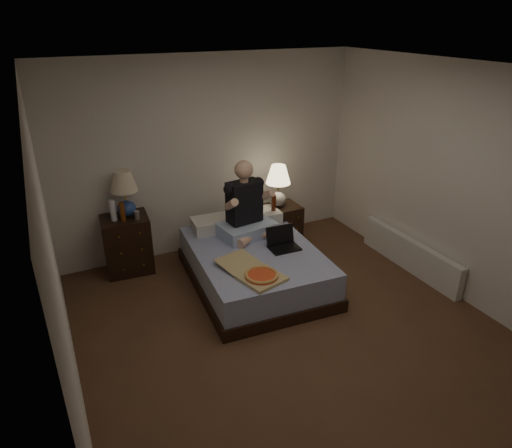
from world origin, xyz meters
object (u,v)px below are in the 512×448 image
bed (255,266)px  person (246,200)px  laptop (285,240)px  nightstand_left (127,243)px  lamp_right (278,186)px  beer_bottle_left (122,212)px  water_bottle (113,210)px  beer_bottle_right (274,203)px  lamp_left (125,194)px  pizza_box (262,276)px  soda_can (137,215)px  radiator (409,254)px  nightstand_right (282,226)px

bed → person: bearing=83.1°
laptop → nightstand_left: bearing=146.8°
lamp_right → beer_bottle_left: bearing=176.4°
water_bottle → beer_bottle_right: water_bottle is taller
lamp_right → laptop: (-0.39, -0.88, -0.30)m
beer_bottle_left → lamp_right: bearing=-3.6°
lamp_left → laptop: bearing=-36.5°
lamp_left → laptop: 1.94m
lamp_left → nightstand_left: bearing=-172.2°
bed → beer_bottle_right: (0.56, 0.59, 0.48)m
bed → lamp_left: 1.74m
lamp_left → water_bottle: bearing=-159.6°
laptop → pizza_box: size_ratio=0.45×
beer_bottle_left → beer_bottle_right: (1.84, -0.26, -0.13)m
water_bottle → soda_can: water_bottle is taller
beer_bottle_right → person: 0.58m
bed → radiator: size_ratio=1.12×
water_bottle → laptop: water_bottle is taller
water_bottle → beer_bottle_left: water_bottle is taller
nightstand_right → water_bottle: water_bottle is taller
person → pizza_box: size_ratio=1.22×
beer_bottle_left → pizza_box: beer_bottle_left is taller
nightstand_right → radiator: 1.68m
nightstand_right → soda_can: bearing=175.7°
bed → laptop: bearing=-21.2°
lamp_right → water_bottle: 2.08m
water_bottle → person: bearing=-20.6°
nightstand_left → lamp_left: lamp_left is taller
laptop → pizza_box: laptop is taller
soda_can → beer_bottle_right: size_ratio=0.43×
bed → water_bottle: 1.76m
lamp_right → bed: bearing=-133.4°
beer_bottle_left → radiator: size_ratio=0.14×
laptop → radiator: (1.55, -0.40, -0.37)m
nightstand_left → beer_bottle_left: size_ratio=3.09×
nightstand_right → radiator: size_ratio=0.36×
bed → laptop: (0.31, -0.14, 0.34)m
nightstand_left → water_bottle: size_ratio=2.84×
laptop → pizza_box: bearing=-135.8°
person → laptop: person is taller
beer_bottle_left → laptop: bearing=-32.1°
nightstand_left → person: 1.56m
lamp_right → pizza_box: 1.68m
pizza_box → radiator: 2.11m
nightstand_left → beer_bottle_right: size_ratio=3.09×
lamp_right → radiator: bearing=-47.6°
radiator → lamp_right: bearing=132.4°
beer_bottle_left → pizza_box: 1.85m
beer_bottle_left → laptop: beer_bottle_left is taller
nightstand_right → pizza_box: nightstand_right is taller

